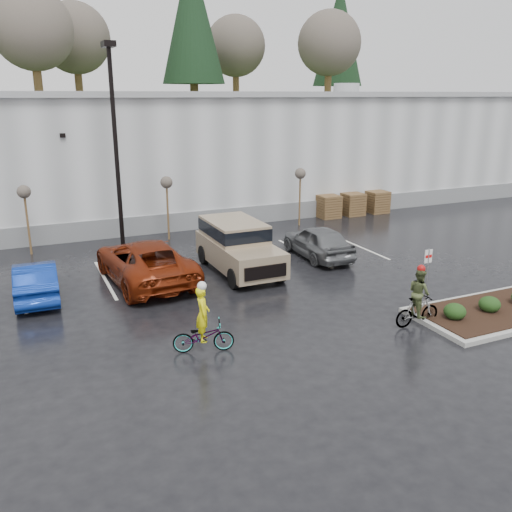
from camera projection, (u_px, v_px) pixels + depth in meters
name	position (u px, v px, depth m)	size (l,w,h in m)	color
ground	(330.00, 333.00, 16.69)	(120.00, 120.00, 0.00)	black
warehouse	(151.00, 149.00, 34.85)	(60.50, 15.50, 7.20)	#A6A9AA
wooded_ridge	(97.00, 136.00, 55.13)	(80.00, 25.00, 6.00)	#28401A
lamppost	(114.00, 127.00, 23.96)	(0.50, 1.00, 9.22)	black
sapling_west	(24.00, 196.00, 24.11)	(0.60, 0.60, 3.20)	#503720
sapling_mid	(167.00, 186.00, 26.67)	(0.60, 0.60, 3.20)	#503720
sapling_east	(300.00, 177.00, 29.62)	(0.60, 0.60, 3.20)	#503720
pallet_stack_a	(328.00, 206.00, 32.07)	(1.20, 1.20, 1.35)	#503720
pallet_stack_b	(352.00, 204.00, 32.74)	(1.20, 1.20, 1.35)	#503720
pallet_stack_c	(377.00, 202.00, 33.45)	(1.20, 1.20, 1.35)	#503720
shrub_a	(455.00, 311.00, 17.28)	(0.70, 0.70, 0.52)	black
shrub_b	(490.00, 304.00, 17.87)	(0.70, 0.70, 0.52)	black
fire_lane_sign	(427.00, 272.00, 17.96)	(0.30, 0.05, 2.20)	gray
car_blue	(36.00, 280.00, 19.38)	(1.43, 4.11, 1.35)	navy
car_red	(145.00, 261.00, 21.05)	(2.76, 5.99, 1.66)	maroon
suv_tan	(239.00, 248.00, 22.16)	(2.20, 5.10, 2.06)	gray
car_grey	(318.00, 241.00, 24.24)	(1.74, 4.34, 1.48)	slate
cyclist_hivis	(203.00, 330.00, 15.33)	(1.85, 1.08, 2.12)	#3F3F44
cyclist_olive	(418.00, 303.00, 17.03)	(1.57, 0.76, 2.03)	#3F3F44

